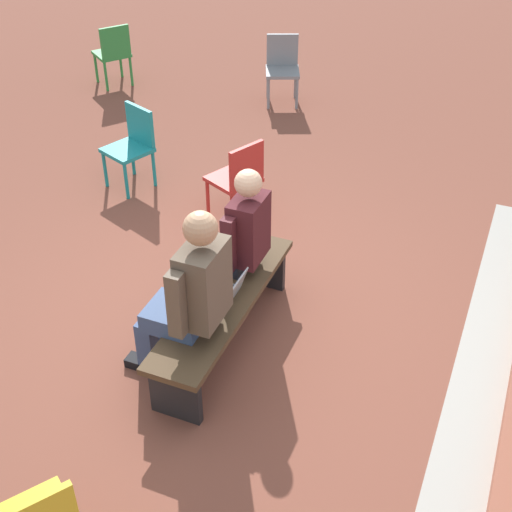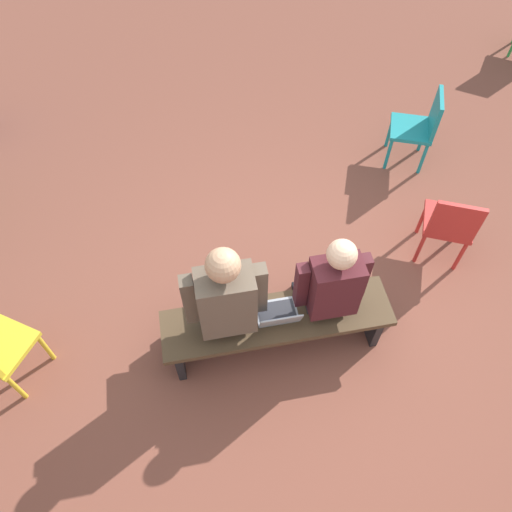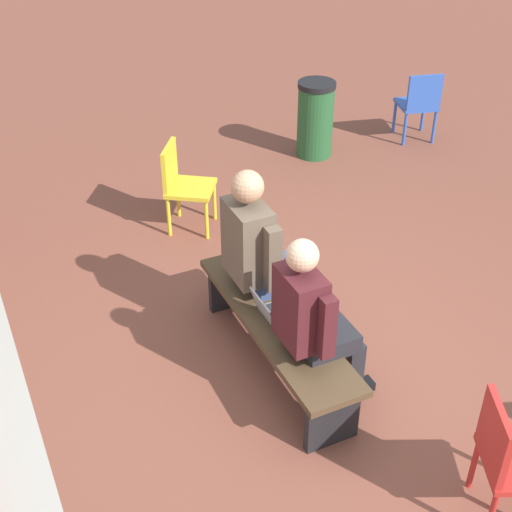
# 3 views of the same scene
# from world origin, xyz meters

# --- Properties ---
(ground_plane) EXTENTS (60.00, 60.00, 0.00)m
(ground_plane) POSITION_xyz_m (0.00, 0.00, 0.00)
(ground_plane) COLOR brown
(bench) EXTENTS (1.80, 0.44, 0.45)m
(bench) POSITION_xyz_m (0.29, 0.13, 0.35)
(bench) COLOR #4C3823
(bench) RESTS_ON ground
(person_student) EXTENTS (0.54, 0.68, 1.33)m
(person_student) POSITION_xyz_m (-0.10, 0.07, 0.71)
(person_student) COLOR #232328
(person_student) RESTS_ON ground
(person_adult) EXTENTS (0.59, 0.75, 1.43)m
(person_adult) POSITION_xyz_m (0.67, 0.06, 0.75)
(person_adult) COLOR #384C75
(person_adult) RESTS_ON ground
(laptop) EXTENTS (0.32, 0.29, 0.21)m
(laptop) POSITION_xyz_m (0.29, 0.14, 0.50)
(laptop) COLOR #9EA0A5
(laptop) RESTS_ON bench
(plastic_chair_foreground) EXTENTS (0.56, 0.56, 0.84)m
(plastic_chair_foreground) POSITION_xyz_m (-1.38, -0.47, 0.48)
(plastic_chair_foreground) COLOR red
(plastic_chair_foreground) RESTS_ON ground
(plastic_chair_far_left) EXTENTS (0.55, 0.55, 0.84)m
(plastic_chair_far_left) POSITION_xyz_m (-1.62, -1.76, 0.48)
(plastic_chair_far_left) COLOR teal
(plastic_chair_far_left) RESTS_ON ground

